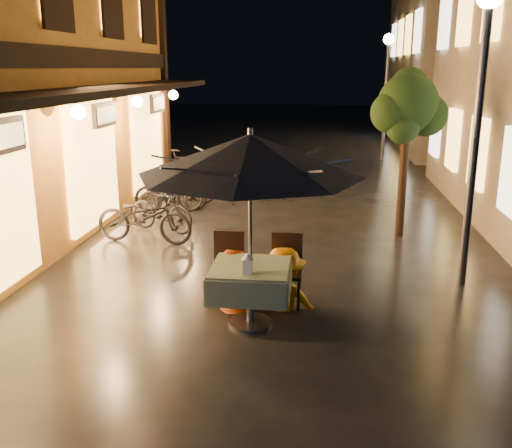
# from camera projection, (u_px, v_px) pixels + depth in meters

# --- Properties ---
(ground) EXTENTS (90.00, 90.00, 0.00)m
(ground) POSITION_uv_depth(u_px,v_px,m) (246.00, 333.00, 6.96)
(ground) COLOR black
(ground) RESTS_ON ground
(east_building_far) EXTENTS (7.30, 10.30, 7.30)m
(east_building_far) POSITION_uv_depth(u_px,v_px,m) (493.00, 54.00, 22.42)
(east_building_far) COLOR #B2A38F
(east_building_far) RESTS_ON ground
(street_tree) EXTENTS (1.43, 1.20, 3.15)m
(street_tree) POSITION_uv_depth(u_px,v_px,m) (408.00, 108.00, 10.38)
(street_tree) COLOR black
(street_tree) RESTS_ON ground
(streetlamp_near) EXTENTS (0.36, 0.36, 4.23)m
(streetlamp_near) POSITION_uv_depth(u_px,v_px,m) (481.00, 84.00, 7.78)
(streetlamp_near) COLOR #59595E
(streetlamp_near) RESTS_ON ground
(streetlamp_far) EXTENTS (0.36, 0.36, 4.23)m
(streetlamp_far) POSITION_uv_depth(u_px,v_px,m) (387.00, 74.00, 19.28)
(streetlamp_far) COLOR #59595E
(streetlamp_far) RESTS_ON ground
(cafe_table) EXTENTS (0.99, 0.99, 0.78)m
(cafe_table) POSITION_uv_depth(u_px,v_px,m) (251.00, 281.00, 7.06)
(cafe_table) COLOR #59595E
(cafe_table) RESTS_ON ground
(patio_umbrella) EXTENTS (2.72, 2.72, 2.46)m
(patio_umbrella) POSITION_uv_depth(u_px,v_px,m) (250.00, 155.00, 6.64)
(patio_umbrella) COLOR #59595E
(patio_umbrella) RESTS_ON ground
(cafe_chair_left) EXTENTS (0.42, 0.42, 0.97)m
(cafe_chair_left) POSITION_uv_depth(u_px,v_px,m) (228.00, 263.00, 7.82)
(cafe_chair_left) COLOR black
(cafe_chair_left) RESTS_ON ground
(cafe_chair_right) EXTENTS (0.42, 0.42, 0.97)m
(cafe_chair_right) POSITION_uv_depth(u_px,v_px,m) (286.00, 266.00, 7.73)
(cafe_chair_right) COLOR black
(cafe_chair_right) RESTS_ON ground
(table_lantern) EXTENTS (0.16, 0.16, 0.25)m
(table_lantern) POSITION_uv_depth(u_px,v_px,m) (248.00, 262.00, 6.72)
(table_lantern) COLOR white
(table_lantern) RESTS_ON cafe_table
(person_orange) EXTENTS (0.85, 0.71, 1.57)m
(person_orange) POSITION_uv_depth(u_px,v_px,m) (230.00, 251.00, 7.56)
(person_orange) COLOR orange
(person_orange) RESTS_ON ground
(person_yellow) EXTENTS (1.10, 0.70, 1.62)m
(person_yellow) POSITION_uv_depth(u_px,v_px,m) (284.00, 250.00, 7.53)
(person_yellow) COLOR orange
(person_yellow) RESTS_ON ground
(bicycle_0) EXTENTS (1.89, 0.83, 0.97)m
(bicycle_0) POSITION_uv_depth(u_px,v_px,m) (144.00, 217.00, 10.45)
(bicycle_0) COLOR black
(bicycle_0) RESTS_ON ground
(bicycle_1) EXTENTS (1.54, 1.00, 0.90)m
(bicycle_1) POSITION_uv_depth(u_px,v_px,m) (161.00, 209.00, 11.19)
(bicycle_1) COLOR black
(bicycle_1) RESTS_ON ground
(bicycle_2) EXTENTS (1.61, 1.12, 0.80)m
(bicycle_2) POSITION_uv_depth(u_px,v_px,m) (173.00, 195.00, 12.69)
(bicycle_2) COLOR black
(bicycle_2) RESTS_ON ground
(bicycle_3) EXTENTS (1.58, 0.66, 0.92)m
(bicycle_3) POSITION_uv_depth(u_px,v_px,m) (169.00, 191.00, 12.74)
(bicycle_3) COLOR black
(bicycle_3) RESTS_ON ground
(bicycle_4) EXTENTS (1.95, 1.15, 0.97)m
(bicycle_4) POSITION_uv_depth(u_px,v_px,m) (182.00, 181.00, 13.76)
(bicycle_4) COLOR black
(bicycle_4) RESTS_ON ground
(bicycle_5) EXTENTS (1.82, 0.59, 1.08)m
(bicycle_5) POSITION_uv_depth(u_px,v_px,m) (186.00, 170.00, 14.92)
(bicycle_5) COLOR black
(bicycle_5) RESTS_ON ground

